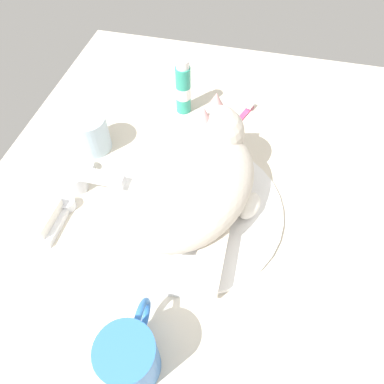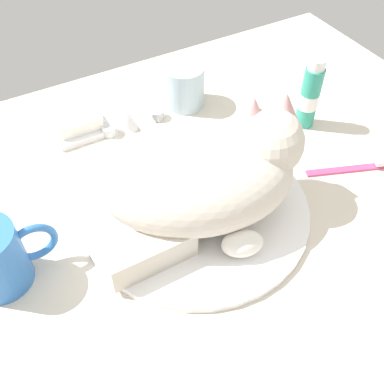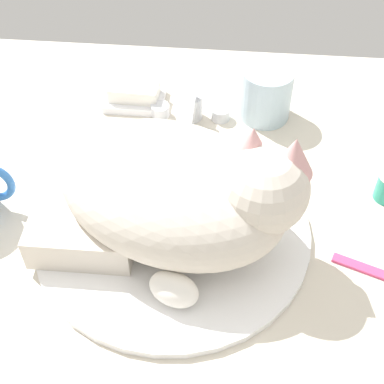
{
  "view_description": "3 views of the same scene",
  "coord_description": "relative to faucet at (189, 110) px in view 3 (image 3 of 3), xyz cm",
  "views": [
    {
      "loc": [
        -35.5,
        -8.43,
        54.91
      ],
      "look_at": [
        -0.18,
        -0.05,
        5.93
      ],
      "focal_mm": 33.23,
      "sensor_mm": 36.0,
      "label": 1
    },
    {
      "loc": [
        -21.06,
        -36.89,
        50.77
      ],
      "look_at": [
        -0.88,
        -0.52,
        5.02
      ],
      "focal_mm": 41.7,
      "sensor_mm": 36.0,
      "label": 2
    },
    {
      "loc": [
        6.23,
        -41.7,
        51.83
      ],
      "look_at": [
        2.33,
        0.12,
        7.29
      ],
      "focal_mm": 50.86,
      "sensor_mm": 36.0,
      "label": 3
    }
  ],
  "objects": [
    {
      "name": "faucet",
      "position": [
        0.0,
        0.0,
        0.0
      ],
      "size": [
        11.89,
        11.75,
        5.81
      ],
      "color": "silver",
      "rests_on": "ground_plane"
    },
    {
      "name": "rinse_cup",
      "position": [
        11.0,
        3.14,
        1.26
      ],
      "size": [
        7.49,
        7.49,
        7.82
      ],
      "color": "silver",
      "rests_on": "ground_plane"
    },
    {
      "name": "soap_bar",
      "position": [
        -8.81,
        4.26,
        -0.34
      ],
      "size": [
        7.54,
        4.64,
        2.21
      ],
      "primitive_type": "cube",
      "rotation": [
        0.0,
        0.0,
        -0.04
      ],
      "color": "white",
      "rests_on": "soap_dish"
    },
    {
      "name": "ground_plane",
      "position": [
        0.0,
        -20.8,
        -4.15
      ],
      "size": [
        110.0,
        82.5,
        3.0
      ],
      "primitive_type": "cube",
      "color": "beige"
    },
    {
      "name": "cat",
      "position": [
        1.35,
        -21.35,
        5.14
      ],
      "size": [
        32.21,
        27.03,
        16.21
      ],
      "color": "beige",
      "rests_on": "sink_basin"
    },
    {
      "name": "sink_basin",
      "position": [
        0.0,
        -20.8,
        -2.14
      ],
      "size": [
        33.33,
        33.33,
        1.01
      ],
      "primitive_type": "cylinder",
      "color": "white",
      "rests_on": "ground_plane"
    },
    {
      "name": "soap_dish",
      "position": [
        -8.81,
        4.26,
        -2.05
      ],
      "size": [
        9.0,
        6.4,
        1.2
      ],
      "primitive_type": "cube",
      "color": "white",
      "rests_on": "ground_plane"
    }
  ]
}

